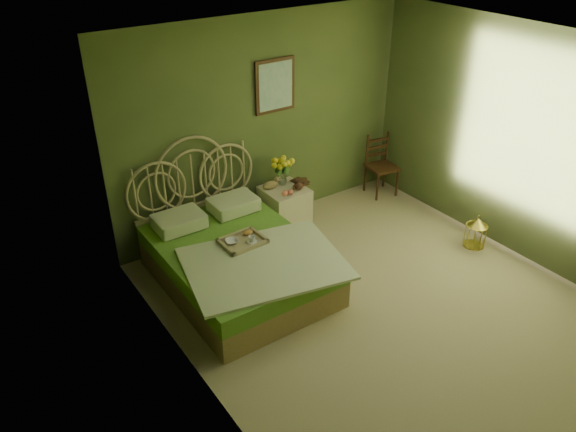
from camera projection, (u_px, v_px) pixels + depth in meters
floor at (383, 306)px, 5.82m from camera, size 4.50×4.50×0.00m
ceiling at (410, 53)px, 4.52m from camera, size 4.50×4.50×0.00m
wall_back at (264, 124)px, 6.78m from camera, size 4.00×0.00×4.00m
wall_left at (200, 267)px, 4.19m from camera, size 0.00×4.50×4.50m
wall_right at (528, 147)px, 6.15m from camera, size 0.00×4.50×4.50m
wall_art at (275, 86)px, 6.60m from camera, size 0.54×0.04×0.64m
bed at (236, 258)px, 6.05m from camera, size 1.76×2.22×1.37m
nightstand at (284, 203)px, 7.02m from camera, size 0.51×0.51×0.99m
chair at (379, 161)px, 7.83m from camera, size 0.43×0.43×0.85m
birdcage at (476, 232)px, 6.73m from camera, size 0.25×0.25×0.38m
book_lower at (296, 184)px, 7.00m from camera, size 0.19×0.23×0.02m
book_upper at (296, 182)px, 6.99m from camera, size 0.23×0.26×0.02m
cereal_bowl at (232, 241)px, 5.89m from camera, size 0.17×0.17×0.03m
coffee_cup at (252, 239)px, 5.89m from camera, size 0.08×0.08×0.07m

